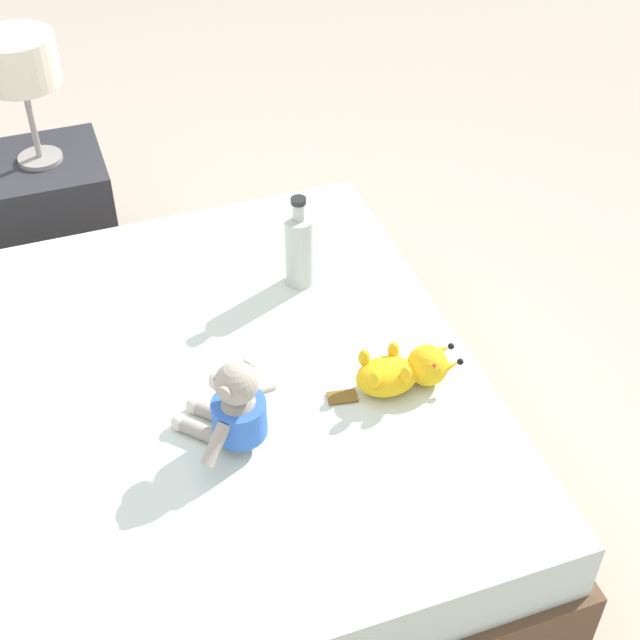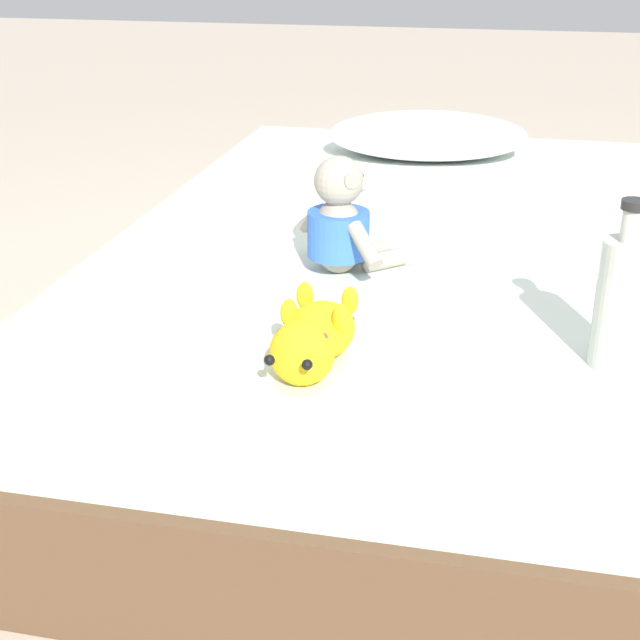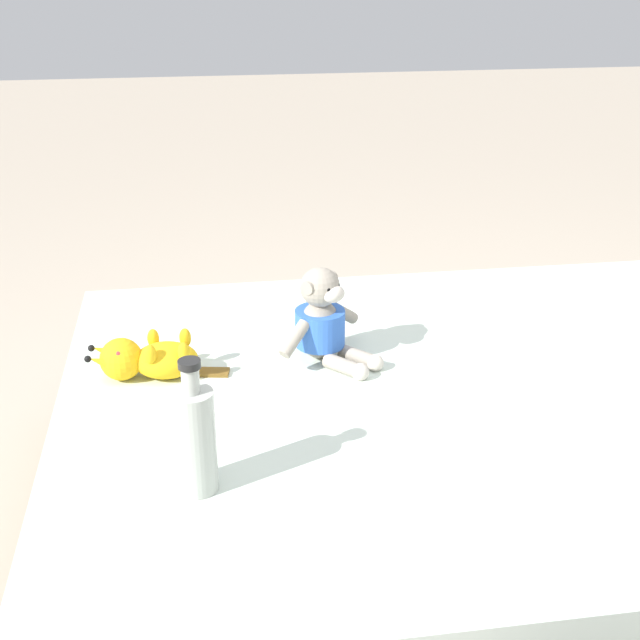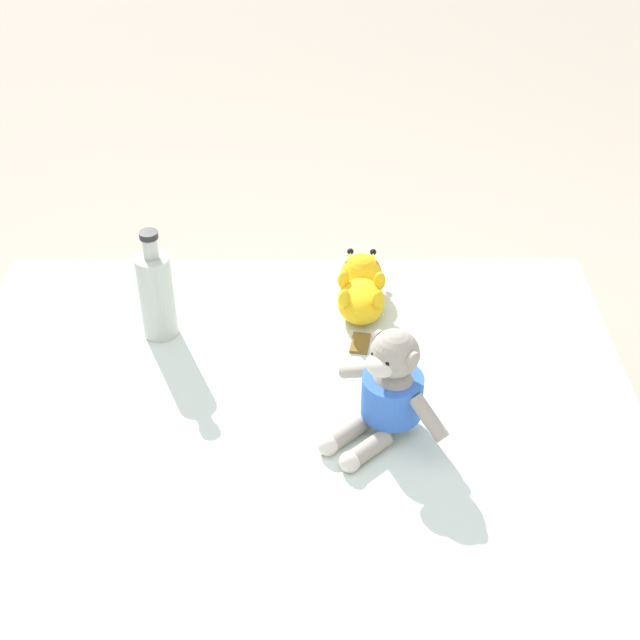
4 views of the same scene
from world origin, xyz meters
The scene contains 7 objects.
ground_plane centered at (0.00, 0.00, 0.00)m, with size 16.00×16.00×0.00m, color #B7A893.
bed centered at (0.00, 0.00, 0.21)m, with size 1.50×1.98×0.42m.
plush_monkey centered at (-0.19, -0.34, 0.52)m, with size 0.26×0.26×0.24m.
plush_yellow_creature centered at (-0.16, -0.76, 0.47)m, with size 0.12×0.33×0.10m.
glass_bottle centered at (0.30, -0.65, 0.53)m, with size 0.08×0.08×0.27m.
nightstand centered at (1.14, -0.06, 0.22)m, with size 0.38×0.38×0.45m.
bedside_lamp centered at (1.14, -0.06, 0.78)m, with size 0.24×0.24×0.42m.
Camera 1 is at (-1.55, -0.05, 1.99)m, focal length 51.32 mm.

